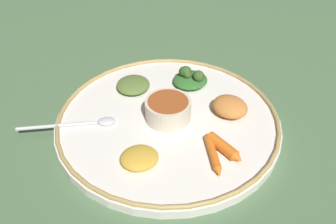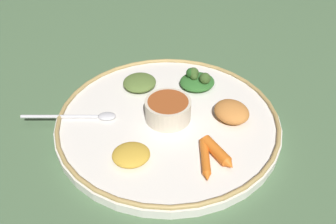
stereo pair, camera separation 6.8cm
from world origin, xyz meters
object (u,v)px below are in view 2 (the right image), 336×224
greens_pile (197,80)px  center_bowl (168,109)px  carrot_near_spoon (205,159)px  spoon (83,116)px  carrot_outer (218,153)px

greens_pile → center_bowl: bearing=-109.6°
greens_pile → carrot_near_spoon: greens_pile is taller
spoon → greens_pile: (0.20, 0.15, 0.01)m
carrot_near_spoon → carrot_outer: 0.03m
greens_pile → carrot_near_spoon: (0.04, -0.22, -0.01)m
center_bowl → carrot_outer: (0.10, -0.09, -0.01)m
spoon → carrot_outer: size_ratio=2.59×
center_bowl → spoon: (-0.16, -0.03, -0.02)m
center_bowl → carrot_outer: bearing=-40.4°
spoon → carrot_near_spoon: bearing=-16.8°
carrot_near_spoon → carrot_outer: size_ratio=1.30×
carrot_near_spoon → greens_pile: bearing=100.3°
greens_pile → spoon: bearing=-144.1°
carrot_outer → center_bowl: bearing=139.6°
spoon → carrot_outer: 0.27m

